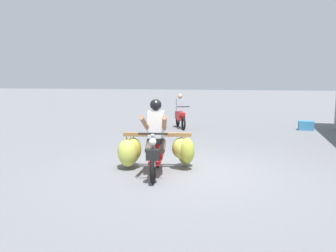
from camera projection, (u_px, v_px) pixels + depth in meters
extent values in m
plane|color=slate|center=(186.00, 172.00, 7.51)|extent=(120.00, 120.00, 0.00)
torus|color=black|center=(153.00, 169.00, 6.66)|extent=(0.20, 0.56, 0.56)
torus|color=black|center=(158.00, 155.00, 7.85)|extent=(0.20, 0.56, 0.56)
cube|color=red|center=(155.00, 161.00, 7.15)|extent=(0.35, 0.60, 0.08)
cube|color=red|center=(157.00, 148.00, 7.52)|extent=(0.41, 0.68, 0.36)
cube|color=black|center=(156.00, 139.00, 7.41)|extent=(0.38, 0.64, 0.10)
cylinder|color=gray|center=(153.00, 151.00, 6.68)|extent=(0.13, 0.29, 0.69)
cylinder|color=black|center=(153.00, 134.00, 6.59)|extent=(0.56, 0.16, 0.04)
sphere|color=silver|center=(153.00, 142.00, 6.53)|extent=(0.14, 0.14, 0.14)
cube|color=black|center=(152.00, 155.00, 6.52)|extent=(0.27, 0.21, 0.20)
cube|color=red|center=(153.00, 154.00, 6.62)|extent=(0.16, 0.29, 0.04)
cube|color=olive|center=(157.00, 135.00, 7.63)|extent=(1.49, 0.41, 0.08)
cube|color=olive|center=(158.00, 135.00, 7.82)|extent=(1.34, 0.36, 0.06)
ellipsoid|color=#B1BC41|center=(186.00, 151.00, 7.94)|extent=(0.40, 0.36, 0.61)
cylinder|color=#998459|center=(186.00, 136.00, 7.89)|extent=(0.02, 0.02, 0.17)
ellipsoid|color=#AFBA3F|center=(134.00, 149.00, 7.72)|extent=(0.44, 0.42, 0.52)
cylinder|color=#998459|center=(133.00, 136.00, 7.69)|extent=(0.02, 0.02, 0.12)
ellipsoid|color=#C1CB51|center=(181.00, 148.00, 7.67)|extent=(0.46, 0.42, 0.48)
cylinder|color=#998459|center=(181.00, 137.00, 7.63)|extent=(0.02, 0.02, 0.11)
ellipsoid|color=#AFB93E|center=(187.00, 150.00, 7.57)|extent=(0.40, 0.38, 0.54)
cylinder|color=#998459|center=(187.00, 137.00, 7.53)|extent=(0.02, 0.02, 0.10)
ellipsoid|color=#B9C449|center=(131.00, 151.00, 8.00)|extent=(0.49, 0.46, 0.59)
cylinder|color=#998459|center=(131.00, 136.00, 7.95)|extent=(0.02, 0.02, 0.18)
ellipsoid|color=#BEC84E|center=(128.00, 153.00, 7.64)|extent=(0.46, 0.42, 0.60)
cylinder|color=#998459|center=(127.00, 138.00, 7.59)|extent=(0.02, 0.02, 0.15)
ellipsoid|color=#BAC54A|center=(127.00, 151.00, 7.82)|extent=(0.49, 0.46, 0.51)
cylinder|color=#998459|center=(126.00, 137.00, 7.78)|extent=(0.02, 0.02, 0.18)
cube|color=silver|center=(156.00, 124.00, 7.25)|extent=(0.38, 0.29, 0.56)
sphere|color=black|center=(156.00, 105.00, 7.18)|extent=(0.24, 0.24, 0.24)
cylinder|color=#9E7051|center=(164.00, 123.00, 6.90)|extent=(0.29, 0.72, 0.39)
cylinder|color=#9E7051|center=(145.00, 123.00, 6.92)|extent=(0.19, 0.72, 0.39)
cylinder|color=#4C4238|center=(162.00, 146.00, 7.18)|extent=(0.22, 0.46, 0.27)
cylinder|color=#4C4238|center=(149.00, 146.00, 7.20)|extent=(0.22, 0.46, 0.27)
torus|color=black|center=(183.00, 124.00, 13.68)|extent=(0.29, 0.50, 0.52)
torus|color=black|center=(178.00, 120.00, 14.75)|extent=(0.29, 0.50, 0.52)
cube|color=red|center=(180.00, 116.00, 14.28)|extent=(0.60, 0.92, 0.32)
cylinder|color=black|center=(183.00, 107.00, 13.64)|extent=(0.47, 0.25, 0.04)
cube|color=#B2B7C6|center=(180.00, 105.00, 14.24)|extent=(0.36, 0.31, 0.52)
sphere|color=tan|center=(180.00, 96.00, 14.17)|extent=(0.20, 0.20, 0.20)
cube|color=teal|center=(306.00, 126.00, 13.70)|extent=(0.56, 0.40, 0.36)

